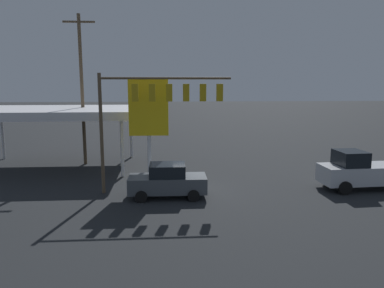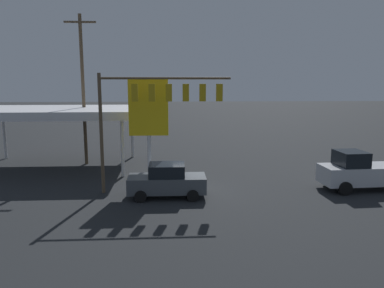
% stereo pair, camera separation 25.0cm
% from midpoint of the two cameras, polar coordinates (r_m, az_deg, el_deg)
% --- Properties ---
extents(ground_plane, '(200.00, 200.00, 0.00)m').
position_cam_midpoint_polar(ground_plane, '(22.56, 0.62, -7.32)').
color(ground_plane, black).
extents(traffic_signal_assembly, '(7.60, 0.43, 7.01)m').
position_cam_midpoint_polar(traffic_signal_assembly, '(21.78, -4.81, 6.62)').
color(traffic_signal_assembly, brown).
rests_on(traffic_signal_assembly, ground).
extents(utility_pole, '(2.40, 0.26, 11.56)m').
position_cam_midpoint_polar(utility_pole, '(30.54, -16.04, 8.30)').
color(utility_pole, brown).
rests_on(utility_pole, ground).
extents(gas_station_canopy, '(11.98, 7.98, 4.53)m').
position_cam_midpoint_polar(gas_station_canopy, '(30.28, -19.84, 4.53)').
color(gas_station_canopy, silver).
rests_on(gas_station_canopy, ground).
extents(price_sign, '(2.42, 0.27, 6.74)m').
position_cam_midpoint_polar(price_sign, '(23.13, -6.34, 5.00)').
color(price_sign, silver).
rests_on(price_sign, ground).
extents(sedan_waiting, '(4.42, 2.09, 1.93)m').
position_cam_midpoint_polar(sedan_waiting, '(21.41, -3.50, -5.62)').
color(sedan_waiting, '#474C51').
rests_on(sedan_waiting, ground).
extents(pickup_parked, '(5.30, 2.48, 2.40)m').
position_cam_midpoint_polar(pickup_parked, '(25.08, 24.66, -3.86)').
color(pickup_parked, silver).
rests_on(pickup_parked, ground).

